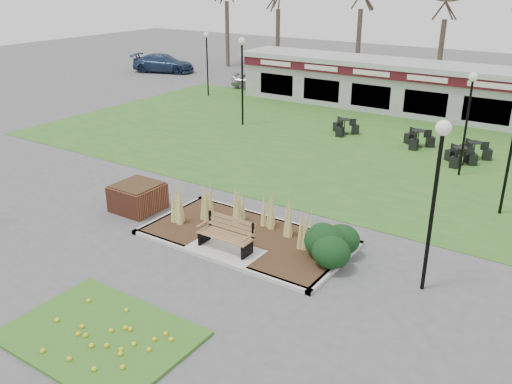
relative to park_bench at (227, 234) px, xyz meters
The scene contains 18 objects.
ground 0.64m from the park_bench, 90.00° to the right, with size 100.00×100.00×0.00m, color #515154.
lawn 11.77m from the park_bench, 90.00° to the left, with size 34.00×16.00×0.02m, color #296A21.
flower_bed 4.88m from the park_bench, 90.00° to the right, with size 4.20×3.00×0.16m.
planting_bed 1.70m from the park_bench, 40.83° to the left, with size 6.75×3.40×1.27m.
park_bench is the anchor object (origin of this frame).
brick_planter 4.47m from the park_bench, behind, with size 1.50×1.50×0.95m.
food_pavilion 19.73m from the park_bench, 90.00° to the left, with size 24.60×3.40×2.90m.
lamp_post_near_right 6.19m from the park_bench, 12.52° to the left, with size 0.37×0.37×4.52m.
lamp_post_mid_left 14.58m from the park_bench, 123.24° to the left, with size 0.38×0.38×4.58m.
lamp_post_far_right 11.44m from the park_bench, 69.22° to the left, with size 0.34×0.34×4.15m.
lamp_post_far_left 21.96m from the park_bench, 129.89° to the left, with size 0.34×0.34×4.11m.
bistro_set_a 13.37m from the park_bench, 84.41° to the left, with size 1.51×1.31×0.80m.
bistro_set_b 12.34m from the park_bench, 73.02° to the left, with size 1.43×1.29×0.76m.
bistro_set_c 13.60m from the park_bench, 100.63° to the left, with size 1.44×1.29×0.77m.
bistro_set_d 13.46m from the park_bench, 72.96° to the left, with size 1.47×1.34×0.78m.
car_silver 24.24m from the park_bench, 121.13° to the left, with size 1.59×3.95×1.34m, color #ADADB2.
car_black 29.61m from the park_bench, 115.37° to the left, with size 1.37×3.94×1.30m, color black.
car_blue 31.68m from the park_bench, 136.06° to the left, with size 2.06×5.06×1.47m, color navy.
Camera 1 is at (8.58, -11.06, 7.68)m, focal length 38.00 mm.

